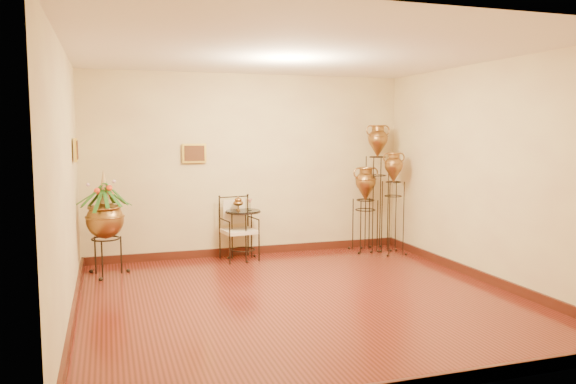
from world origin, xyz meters
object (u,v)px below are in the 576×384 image
object	(u,v)px
side_table	(243,234)
planter_urn	(105,215)
armchair	(239,229)
amphora_mid	(393,202)
amphora_tall	(377,186)

from	to	relation	value
side_table	planter_urn	bearing A→B (deg)	-170.10
planter_urn	armchair	world-z (taller)	planter_urn
planter_urn	side_table	xyz separation A→B (m)	(1.96, 0.34, -0.42)
amphora_mid	amphora_tall	bearing A→B (deg)	109.46
amphora_tall	amphora_mid	bearing A→B (deg)	-70.54
amphora_mid	planter_urn	size ratio (longest dim) A/B	1.11
armchair	side_table	distance (m)	0.11
amphora_tall	planter_urn	world-z (taller)	amphora_tall
side_table	armchair	bearing A→B (deg)	-179.16
planter_urn	armchair	bearing A→B (deg)	10.18
amphora_mid	armchair	size ratio (longest dim) A/B	1.70
armchair	side_table	size ratio (longest dim) A/B	1.01
amphora_mid	planter_urn	world-z (taller)	amphora_mid
planter_urn	armchair	distance (m)	1.96
amphora_mid	armchair	bearing A→B (deg)	172.23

